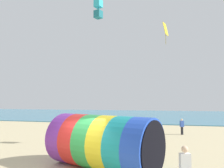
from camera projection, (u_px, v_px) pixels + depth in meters
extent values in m
cube|color=teal|center=(147.00, 115.00, 49.71)|extent=(120.00, 40.00, 0.10)
cylinder|color=purple|center=(70.00, 138.00, 11.93)|extent=(1.79, 2.76, 2.61)
cylinder|color=red|center=(82.00, 139.00, 11.41)|extent=(1.79, 2.76, 2.61)
cylinder|color=green|center=(95.00, 141.00, 10.90)|extent=(1.79, 2.76, 2.61)
cylinder|color=yellow|center=(110.00, 143.00, 10.38)|extent=(1.79, 2.76, 2.61)
cylinder|color=teal|center=(126.00, 145.00, 9.87)|extent=(1.79, 2.76, 2.61)
cylinder|color=blue|center=(144.00, 148.00, 9.35)|extent=(1.79, 2.76, 2.61)
cylinder|color=black|center=(154.00, 149.00, 9.08)|extent=(0.93, 2.26, 2.40)
cube|color=white|center=(185.00, 163.00, 7.47)|extent=(0.41, 0.31, 0.65)
sphere|color=beige|center=(185.00, 149.00, 7.51)|extent=(0.24, 0.24, 0.24)
cube|color=yellow|center=(166.00, 29.00, 16.63)|extent=(0.44, 0.73, 0.98)
cylinder|color=olive|center=(166.00, 38.00, 16.58)|extent=(0.03, 0.03, 1.00)
cube|color=#2DB2C6|center=(98.00, 4.00, 19.16)|extent=(0.76, 0.76, 0.64)
cube|color=#1B6B77|center=(98.00, 14.00, 19.09)|extent=(0.76, 0.76, 0.64)
cylinder|color=black|center=(98.00, 9.00, 19.12)|extent=(0.02, 0.02, 1.71)
cylinder|color=black|center=(182.00, 131.00, 21.30)|extent=(0.24, 0.24, 0.75)
cube|color=#2D4CA5|center=(182.00, 124.00, 21.35)|extent=(0.42, 0.36, 0.56)
sphere|color=beige|center=(182.00, 120.00, 21.38)|extent=(0.20, 0.20, 0.20)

